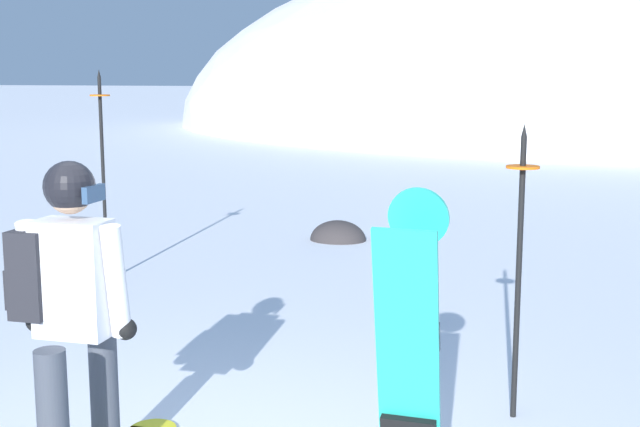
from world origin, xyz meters
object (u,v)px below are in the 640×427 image
spare_snowboard (410,367)px  piste_marker_near (103,163)px  piste_marker_far (519,253)px  snowboarder_main (70,320)px  rock_mid (338,240)px

spare_snowboard → piste_marker_near: size_ratio=0.75×
piste_marker_near → spare_snowboard: bearing=-44.5°
piste_marker_far → snowboarder_main: bearing=-140.9°
rock_mid → snowboarder_main: bearing=-85.0°
spare_snowboard → piste_marker_near: piste_marker_near is taller
snowboarder_main → piste_marker_far: size_ratio=1.00×
spare_snowboard → piste_marker_near: 5.59m
piste_marker_near → piste_marker_far: size_ratio=1.19×
spare_snowboard → rock_mid: bearing=108.8°
rock_mid → piste_marker_far: bearing=-62.8°
spare_snowboard → rock_mid: spare_snowboard is taller
spare_snowboard → piste_marker_far: piste_marker_far is taller
piste_marker_near → rock_mid: 3.51m
snowboarder_main → piste_marker_near: size_ratio=0.84×
piste_marker_far → rock_mid: bearing=117.2°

